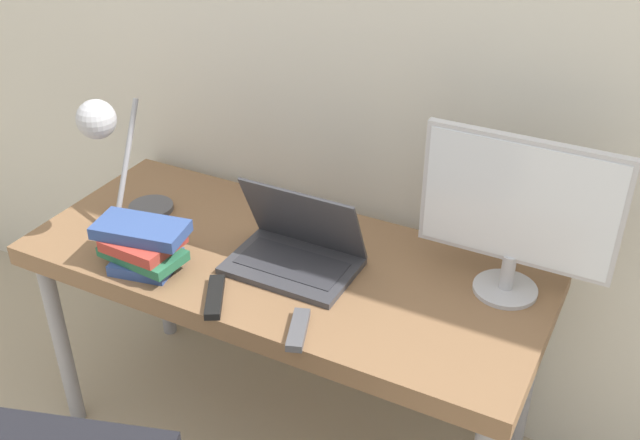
{
  "coord_description": "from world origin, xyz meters",
  "views": [
    {
      "loc": [
        0.88,
        -1.17,
        1.89
      ],
      "look_at": [
        0.13,
        0.28,
        0.89
      ],
      "focal_mm": 42.0,
      "sensor_mm": 36.0,
      "label": 1
    }
  ],
  "objects_px": {
    "desk_lamp": "(109,140)",
    "game_controller": "(135,251)",
    "monitor": "(518,210)",
    "laptop": "(296,250)",
    "book_stack": "(143,245)"
  },
  "relations": [
    {
      "from": "laptop",
      "to": "book_stack",
      "type": "relative_size",
      "value": 1.29
    },
    {
      "from": "laptop",
      "to": "desk_lamp",
      "type": "height_order",
      "value": "desk_lamp"
    },
    {
      "from": "monitor",
      "to": "desk_lamp",
      "type": "xyz_separation_m",
      "value": [
        -1.09,
        -0.23,
        0.05
      ]
    },
    {
      "from": "laptop",
      "to": "game_controller",
      "type": "distance_m",
      "value": 0.45
    },
    {
      "from": "laptop",
      "to": "book_stack",
      "type": "xyz_separation_m",
      "value": [
        -0.37,
        -0.19,
        0.02
      ]
    },
    {
      "from": "desk_lamp",
      "to": "book_stack",
      "type": "xyz_separation_m",
      "value": [
        0.17,
        -0.11,
        -0.23
      ]
    },
    {
      "from": "monitor",
      "to": "desk_lamp",
      "type": "distance_m",
      "value": 1.11
    },
    {
      "from": "laptop",
      "to": "game_controller",
      "type": "bearing_deg",
      "value": -157.34
    },
    {
      "from": "game_controller",
      "to": "desk_lamp",
      "type": "bearing_deg",
      "value": 141.98
    },
    {
      "from": "desk_lamp",
      "to": "game_controller",
      "type": "distance_m",
      "value": 0.31
    },
    {
      "from": "desk_lamp",
      "to": "game_controller",
      "type": "xyz_separation_m",
      "value": [
        0.12,
        -0.1,
        -0.27
      ]
    },
    {
      "from": "book_stack",
      "to": "game_controller",
      "type": "distance_m",
      "value": 0.07
    },
    {
      "from": "monitor",
      "to": "desk_lamp",
      "type": "relative_size",
      "value": 1.17
    },
    {
      "from": "game_controller",
      "to": "monitor",
      "type": "bearing_deg",
      "value": 18.59
    },
    {
      "from": "laptop",
      "to": "game_controller",
      "type": "height_order",
      "value": "laptop"
    }
  ]
}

